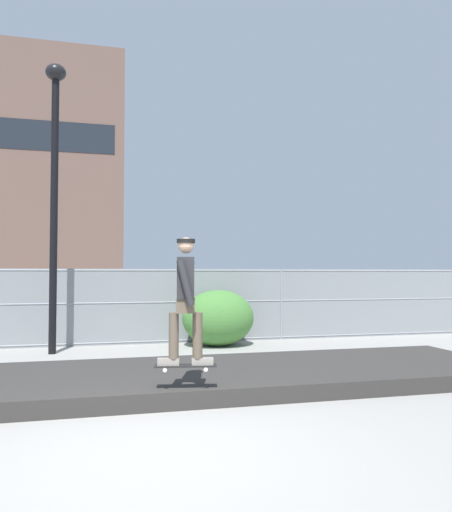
# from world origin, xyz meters

# --- Properties ---
(ground_plane) EXTENTS (120.00, 120.00, 0.00)m
(ground_plane) POSITION_xyz_m (0.00, 0.00, 0.00)
(ground_plane) COLOR gray
(gravel_berm) EXTENTS (12.02, 2.68, 0.24)m
(gravel_berm) POSITION_xyz_m (0.00, 2.68, 0.12)
(gravel_berm) COLOR #33302D
(gravel_berm) RESTS_ON ground_plane
(skateboard) EXTENTS (0.82, 0.34, 0.07)m
(skateboard) POSITION_xyz_m (0.55, 1.49, 0.53)
(skateboard) COLOR black
(skater) EXTENTS (0.73, 0.61, 1.66)m
(skater) POSITION_xyz_m (0.55, 1.49, 1.48)
(skater) COLOR gray
(skater) RESTS_ON skateboard
(chain_fence) EXTENTS (24.04, 0.06, 1.85)m
(chain_fence) POSITION_xyz_m (-0.00, 7.27, 0.93)
(chain_fence) COLOR gray
(chain_fence) RESTS_ON ground_plane
(street_lamp) EXTENTS (0.44, 0.44, 6.34)m
(street_lamp) POSITION_xyz_m (-1.61, 6.28, 3.98)
(street_lamp) COLOR black
(street_lamp) RESTS_ON ground_plane
(parked_car_mid) EXTENTS (4.54, 2.24, 1.66)m
(parked_car_mid) POSITION_xyz_m (1.75, 11.04, 0.84)
(parked_car_mid) COLOR black
(parked_car_mid) RESTS_ON ground_plane
(library_building) EXTENTS (20.12, 13.49, 21.11)m
(library_building) POSITION_xyz_m (-9.36, 43.42, 10.56)
(library_building) COLOR brown
(library_building) RESTS_ON ground_plane
(shrub_right) EXTENTS (1.73, 1.41, 1.34)m
(shrub_right) POSITION_xyz_m (2.12, 6.54, 0.67)
(shrub_right) COLOR #477F38
(shrub_right) RESTS_ON ground_plane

